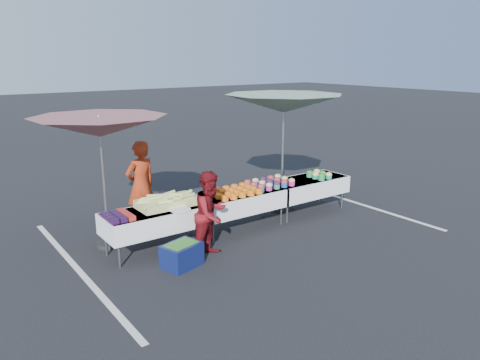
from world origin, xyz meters
TOP-DOWN VIEW (x-y plane):
  - ground at (0.00, 0.00)m, footprint 80.00×80.00m
  - stripe_left at (-3.20, 0.00)m, footprint 0.10×5.00m
  - stripe_right at (3.20, 0.00)m, footprint 0.10×5.00m
  - table_left at (-1.80, 0.00)m, footprint 1.86×0.81m
  - table_center at (0.00, 0.00)m, footprint 1.86×0.81m
  - table_right at (1.80, 0.00)m, footprint 1.86×0.81m
  - berry_punnets at (-2.51, -0.06)m, footprint 0.40×0.54m
  - corn_pile at (-1.55, 0.05)m, footprint 1.16×0.57m
  - plastic_bags at (-1.50, -0.30)m, footprint 0.30×0.25m
  - carrot_bowls at (-0.15, -0.01)m, footprint 0.95×0.69m
  - potato_cups at (0.75, 0.00)m, footprint 0.94×0.58m
  - bean_baskets at (2.06, -0.10)m, footprint 0.36×0.50m
  - vendor at (-1.56, 1.14)m, footprint 0.71×0.54m
  - customer at (-1.15, -0.76)m, footprint 0.87×0.78m
  - umbrella_left at (-2.44, 0.68)m, footprint 2.92×2.92m
  - umbrella_right at (1.43, 0.40)m, footprint 3.17×3.17m
  - storage_bin at (-1.78, -0.84)m, footprint 0.70×0.59m

SIDE VIEW (x-z plane):
  - ground at x=0.00m, z-range 0.00..0.00m
  - stripe_left at x=-3.20m, z-range 0.00..0.00m
  - stripe_right at x=3.20m, z-range 0.00..0.00m
  - storage_bin at x=-1.78m, z-range 0.01..0.40m
  - table_left at x=-1.80m, z-range 0.21..0.96m
  - table_center at x=0.00m, z-range 0.21..0.96m
  - table_right at x=1.80m, z-range 0.21..0.96m
  - customer at x=-1.15m, z-range 0.00..1.49m
  - plastic_bags at x=-1.50m, z-range 0.75..0.80m
  - berry_punnets at x=-2.51m, z-range 0.75..0.83m
  - carrot_bowls at x=-0.15m, z-range 0.75..0.85m
  - bean_baskets at x=2.06m, z-range 0.75..0.90m
  - potato_cups at x=0.75m, z-range 0.75..0.91m
  - corn_pile at x=-1.55m, z-range 0.71..0.97m
  - vendor at x=-1.56m, z-range 0.00..1.77m
  - umbrella_left at x=-2.44m, z-range 0.96..3.33m
  - umbrella_right at x=1.43m, z-range 1.05..3.63m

